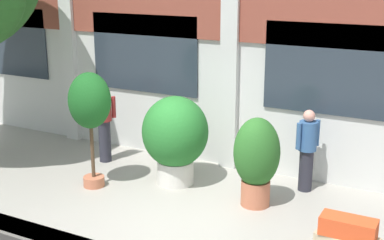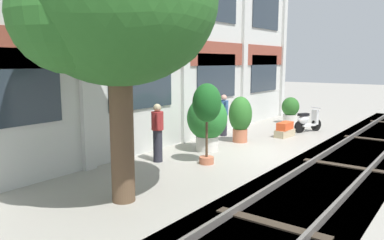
{
  "view_description": "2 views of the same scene",
  "coord_description": "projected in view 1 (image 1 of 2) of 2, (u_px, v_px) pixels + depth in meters",
  "views": [
    {
      "loc": [
        4.29,
        -7.06,
        4.08
      ],
      "look_at": [
        -0.2,
        1.45,
        1.31
      ],
      "focal_mm": 50.0,
      "sensor_mm": 36.0,
      "label": 1
    },
    {
      "loc": [
        -10.19,
        -5.15,
        2.81
      ],
      "look_at": [
        -1.39,
        1.37,
        1.09
      ],
      "focal_mm": 35.0,
      "sensor_mm": 36.0,
      "label": 2
    }
  ],
  "objects": [
    {
      "name": "ground_plane",
      "position": [
        163.0,
        217.0,
        9.05
      ],
      "size": [
        80.0,
        80.0,
        0.0
      ],
      "primitive_type": "plane",
      "color": "#9E998E"
    },
    {
      "name": "potted_plant_square_trough",
      "position": [
        347.0,
        236.0,
        7.86
      ],
      "size": [
        0.94,
        0.51,
        0.55
      ],
      "color": "tan",
      "rests_on": "ground"
    },
    {
      "name": "potted_plant_terracotta_small",
      "position": [
        90.0,
        105.0,
        9.88
      ],
      "size": [
        0.79,
        0.79,
        2.23
      ],
      "color": "#B76647",
      "rests_on": "ground"
    },
    {
      "name": "resident_watching_tracks",
      "position": [
        307.0,
        148.0,
        9.91
      ],
      "size": [
        0.34,
        0.46,
        1.57
      ],
      "rotation": [
        0.0,
        0.0,
        -0.59
      ],
      "color": "#282833",
      "rests_on": "ground"
    },
    {
      "name": "resident_by_doorway",
      "position": [
        104.0,
        122.0,
        11.41
      ],
      "size": [
        0.41,
        0.4,
        1.65
      ],
      "rotation": [
        0.0,
        0.0,
        -0.8
      ],
      "color": "#282833",
      "rests_on": "ground"
    },
    {
      "name": "potted_plant_ribbed_drum",
      "position": [
        257.0,
        158.0,
        9.27
      ],
      "size": [
        0.81,
        0.81,
        1.6
      ],
      "color": "#B76647",
      "rests_on": "ground"
    },
    {
      "name": "potted_plant_stone_basin",
      "position": [
        175.0,
        136.0,
        10.22
      ],
      "size": [
        1.28,
        1.28,
        1.74
      ],
      "color": "beige",
      "rests_on": "ground"
    }
  ]
}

